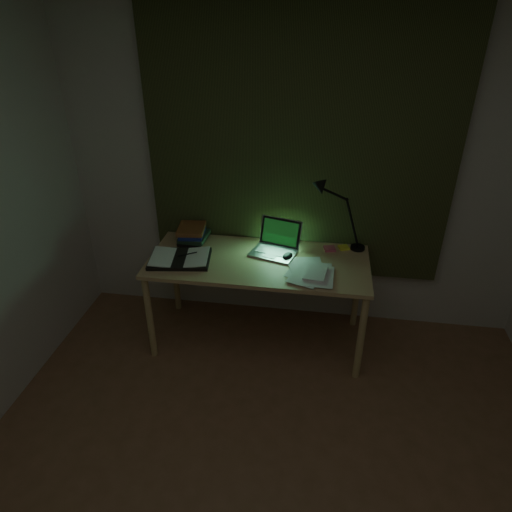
{
  "coord_description": "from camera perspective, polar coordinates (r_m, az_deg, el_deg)",
  "views": [
    {
      "loc": [
        0.18,
        -1.23,
        2.35
      ],
      "look_at": [
        -0.23,
        1.45,
        0.82
      ],
      "focal_mm": 32.0,
      "sensor_mm": 36.0,
      "label": 1
    }
  ],
  "objects": [
    {
      "name": "mouse",
      "position": [
        3.29,
        3.98,
        0.01
      ],
      "size": [
        0.1,
        0.12,
        0.04
      ],
      "primitive_type": "ellipsoid",
      "rotation": [
        0.0,
        0.0,
        -0.35
      ],
      "color": "black",
      "rests_on": "desk"
    },
    {
      "name": "open_textbook",
      "position": [
        3.31,
        -9.49,
        -0.26
      ],
      "size": [
        0.46,
        0.36,
        0.04
      ],
      "primitive_type": null,
      "rotation": [
        0.0,
        0.0,
        0.14
      ],
      "color": "white",
      "rests_on": "desk"
    },
    {
      "name": "laptop",
      "position": [
        3.3,
        2.18,
        1.95
      ],
      "size": [
        0.4,
        0.43,
        0.23
      ],
      "primitive_type": null,
      "rotation": [
        0.0,
        0.0,
        -0.27
      ],
      "color": "silver",
      "rests_on": "desk"
    },
    {
      "name": "book_stack",
      "position": [
        3.53,
        -7.92,
        2.71
      ],
      "size": [
        0.2,
        0.24,
        0.13
      ],
      "primitive_type": null,
      "rotation": [
        0.0,
        0.0,
        -0.03
      ],
      "color": "white",
      "rests_on": "desk"
    },
    {
      "name": "curtain",
      "position": [
        3.32,
        5.34,
        13.53
      ],
      "size": [
        2.2,
        0.06,
        2.0
      ],
      "primitive_type": "cube",
      "color": "#2B2F17",
      "rests_on": "wall_back"
    },
    {
      "name": "sticky_pink",
      "position": [
        3.45,
        9.2,
        0.92
      ],
      "size": [
        0.1,
        0.1,
        0.02
      ],
      "primitive_type": "cube",
      "rotation": [
        0.0,
        0.0,
        0.21
      ],
      "color": "#D5536C",
      "rests_on": "desk"
    },
    {
      "name": "desk_lamp",
      "position": [
        3.38,
        13.09,
        5.19
      ],
      "size": [
        0.41,
        0.33,
        0.58
      ],
      "primitive_type": null,
      "rotation": [
        0.0,
        0.0,
        0.07
      ],
      "color": "black",
      "rests_on": "desk"
    },
    {
      "name": "sticky_yellow",
      "position": [
        3.48,
        10.91,
        1.04
      ],
      "size": [
        0.09,
        0.09,
        0.02
      ],
      "primitive_type": "cube",
      "rotation": [
        0.0,
        0.0,
        0.34
      ],
      "color": "yellow",
      "rests_on": "desk"
    },
    {
      "name": "wall_back",
      "position": [
        3.42,
        5.24,
        10.49
      ],
      "size": [
        3.5,
        0.0,
        2.5
      ],
      "primitive_type": "cube",
      "color": "beige",
      "rests_on": "ground"
    },
    {
      "name": "desk",
      "position": [
        3.47,
        0.3,
        -5.67
      ],
      "size": [
        1.58,
        0.69,
        0.72
      ],
      "primitive_type": null,
      "color": "tan",
      "rests_on": "floor"
    },
    {
      "name": "loose_papers",
      "position": [
        3.13,
        6.56,
        -2.01
      ],
      "size": [
        0.39,
        0.41,
        0.02
      ],
      "primitive_type": null,
      "rotation": [
        0.0,
        0.0,
        0.22
      ],
      "color": "silver",
      "rests_on": "desk"
    }
  ]
}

